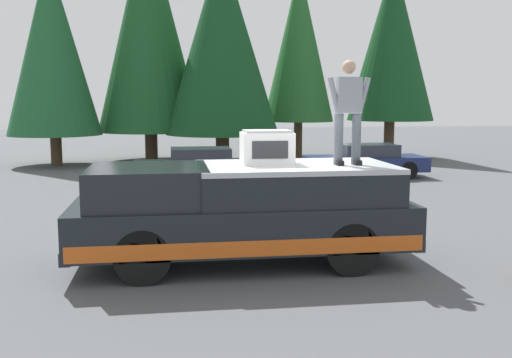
# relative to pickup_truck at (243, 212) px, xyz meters

# --- Properties ---
(ground_plane) EXTENTS (90.00, 90.00, 0.00)m
(ground_plane) POSITION_rel_pickup_truck_xyz_m (0.47, -0.79, -0.87)
(ground_plane) COLOR #4C4F51
(pickup_truck) EXTENTS (2.01, 5.54, 1.65)m
(pickup_truck) POSITION_rel_pickup_truck_xyz_m (0.00, 0.00, 0.00)
(pickup_truck) COLOR black
(pickup_truck) RESTS_ON ground
(compressor_unit) EXTENTS (0.65, 0.84, 0.56)m
(compressor_unit) POSITION_rel_pickup_truck_xyz_m (0.17, -0.43, 1.05)
(compressor_unit) COLOR white
(compressor_unit) RESTS_ON pickup_truck
(person_on_truck_bed) EXTENTS (0.29, 0.72, 1.69)m
(person_on_truck_bed) POSITION_rel_pickup_truck_xyz_m (-0.16, -1.71, 1.68)
(person_on_truck_bed) COLOR #4C515B
(person_on_truck_bed) RESTS_ON pickup_truck
(parked_car_navy) EXTENTS (1.64, 4.10, 1.16)m
(parked_car_navy) POSITION_rel_pickup_truck_xyz_m (10.10, -5.56, -0.29)
(parked_car_navy) COLOR navy
(parked_car_navy) RESTS_ON ground
(parked_car_black) EXTENTS (1.64, 4.10, 1.16)m
(parked_car_black) POSITION_rel_pickup_truck_xyz_m (9.35, 0.27, -0.29)
(parked_car_black) COLOR black
(parked_car_black) RESTS_ON ground
(conifer_far_left) EXTENTS (3.92, 3.92, 8.93)m
(conifer_far_left) POSITION_rel_pickup_truck_xyz_m (16.67, -8.91, 4.44)
(conifer_far_left) COLOR #4C3826
(conifer_far_left) RESTS_ON ground
(conifer_left) EXTENTS (3.22, 3.22, 8.64)m
(conifer_left) POSITION_rel_pickup_truck_xyz_m (17.31, -4.74, 4.27)
(conifer_left) COLOR #4C3826
(conifer_left) RESTS_ON ground
(conifer_center_left) EXTENTS (4.72, 4.72, 8.90)m
(conifer_center_left) POSITION_rel_pickup_truck_xyz_m (15.23, -1.04, 4.19)
(conifer_center_left) COLOR #4C3826
(conifer_center_left) RESTS_ON ground
(conifer_center_right) EXTENTS (4.53, 4.53, 10.43)m
(conifer_center_right) POSITION_rel_pickup_truck_xyz_m (16.84, 1.96, 4.98)
(conifer_center_right) COLOR #4C3826
(conifer_center_right) RESTS_ON ground
(conifer_right) EXTENTS (3.75, 3.75, 8.35)m
(conifer_right) POSITION_rel_pickup_truck_xyz_m (15.53, 5.77, 3.91)
(conifer_right) COLOR #4C3826
(conifer_right) RESTS_ON ground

